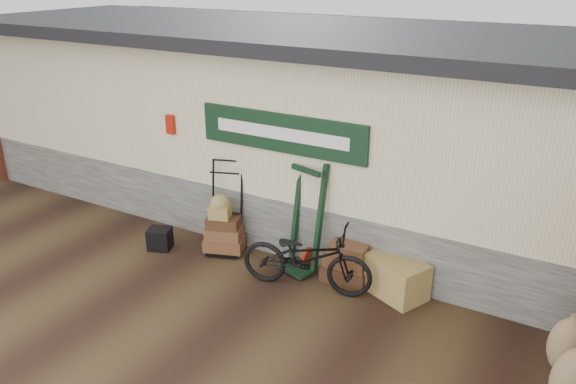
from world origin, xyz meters
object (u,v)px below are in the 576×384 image
object	(u,v)px
wicker_hamper	(396,277)
bicycle	(307,254)
suitcase_stack	(347,262)
green_barrow	(305,218)
porter_trolley	(226,206)
black_trunk	(160,239)

from	to	relation	value
wicker_hamper	bicycle	size ratio (longest dim) A/B	0.44
suitcase_stack	bicycle	size ratio (longest dim) A/B	0.36
green_barrow	bicycle	distance (m)	0.62
porter_trolley	green_barrow	xyz separation A→B (m)	(1.34, 0.06, 0.09)
porter_trolley	suitcase_stack	distance (m)	2.04
suitcase_stack	wicker_hamper	distance (m)	0.72
suitcase_stack	black_trunk	size ratio (longest dim) A/B	1.91
porter_trolley	black_trunk	size ratio (longest dim) A/B	4.21
porter_trolley	wicker_hamper	size ratio (longest dim) A/B	1.80
porter_trolley	black_trunk	world-z (taller)	porter_trolley
porter_trolley	suitcase_stack	bearing A→B (deg)	-17.84
suitcase_stack	black_trunk	world-z (taller)	suitcase_stack
black_trunk	suitcase_stack	bearing A→B (deg)	11.53
porter_trolley	black_trunk	distance (m)	1.18
wicker_hamper	suitcase_stack	bearing A→B (deg)	179.40
green_barrow	suitcase_stack	xyz separation A→B (m)	(0.66, 0.00, -0.52)
bicycle	suitcase_stack	bearing A→B (deg)	-50.05
wicker_hamper	green_barrow	bearing A→B (deg)	179.68
green_barrow	black_trunk	size ratio (longest dim) A/B	4.76
suitcase_stack	wicker_hamper	world-z (taller)	suitcase_stack
porter_trolley	suitcase_stack	size ratio (longest dim) A/B	2.20
green_barrow	wicker_hamper	world-z (taller)	green_barrow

